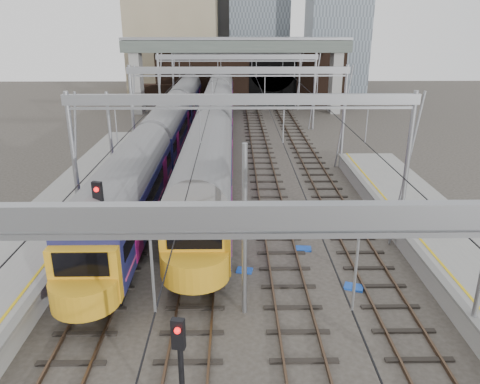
{
  "coord_description": "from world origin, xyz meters",
  "views": [
    {
      "loc": [
        -0.4,
        -14.09,
        11.03
      ],
      "look_at": [
        -0.06,
        9.56,
        2.4
      ],
      "focal_mm": 35.0,
      "sensor_mm": 36.0,
      "label": 1
    }
  ],
  "objects_px": {
    "train_second": "(167,129)",
    "signal_near_left": "(103,229)",
    "signal_near_centre": "(181,372)",
    "train_main": "(219,102)"
  },
  "relations": [
    {
      "from": "signal_near_left",
      "to": "signal_near_centre",
      "type": "distance_m",
      "value": 8.39
    },
    {
      "from": "train_second",
      "to": "signal_near_centre",
      "type": "xyz_separation_m",
      "value": [
        4.27,
        -29.64,
        0.39
      ]
    },
    {
      "from": "train_main",
      "to": "signal_near_centre",
      "type": "distance_m",
      "value": 42.68
    },
    {
      "from": "train_second",
      "to": "train_main",
      "type": "bearing_deg",
      "value": 72.96
    },
    {
      "from": "signal_near_centre",
      "to": "signal_near_left",
      "type": "bearing_deg",
      "value": 127.96
    },
    {
      "from": "signal_near_left",
      "to": "signal_near_centre",
      "type": "bearing_deg",
      "value": -45.52
    },
    {
      "from": "train_main",
      "to": "train_second",
      "type": "xyz_separation_m",
      "value": [
        -4.0,
        -13.05,
        -0.17
      ]
    },
    {
      "from": "train_second",
      "to": "signal_near_left",
      "type": "relative_size",
      "value": 8.89
    },
    {
      "from": "train_second",
      "to": "signal_near_left",
      "type": "height_order",
      "value": "signal_near_left"
    },
    {
      "from": "train_second",
      "to": "signal_near_centre",
      "type": "distance_m",
      "value": 29.94
    }
  ]
}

